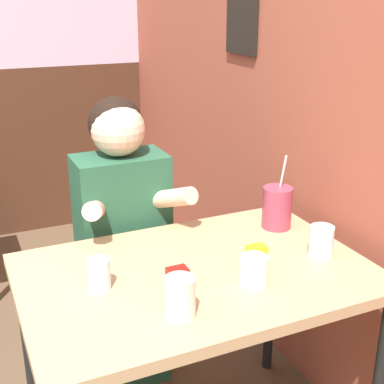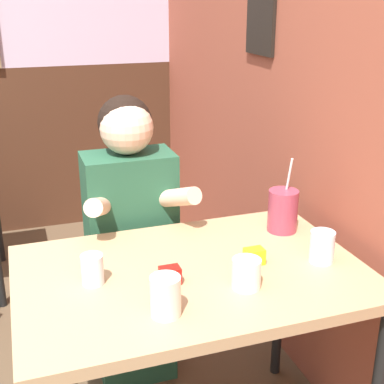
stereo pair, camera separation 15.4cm
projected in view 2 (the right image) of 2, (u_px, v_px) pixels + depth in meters
The scene contains 10 objects.
brick_wall_right at pixel (258, 37), 2.41m from camera, with size 0.08×4.65×2.70m.
main_table at pixel (191, 291), 1.65m from camera, with size 1.06×0.71×0.74m.
person_seated at pixel (131, 241), 2.09m from camera, with size 0.42×0.40×1.19m.
cocktail_pitcher at pixel (283, 211), 1.88m from camera, with size 0.11×0.11×0.27m.
glass_near_pitcher at pixel (322, 247), 1.67m from camera, with size 0.08×0.08×0.10m.
glass_center at pixel (246, 273), 1.52m from camera, with size 0.08×0.08×0.09m.
glass_far_side at pixel (165, 296), 1.39m from camera, with size 0.08×0.08×0.11m.
glass_by_brick at pixel (92, 269), 1.54m from camera, with size 0.06×0.06×0.09m.
condiment_ketchup at pixel (170, 275), 1.55m from camera, with size 0.06×0.04×0.05m.
condiment_mustard at pixel (254, 256), 1.66m from camera, with size 0.06×0.04×0.05m.
Camera 2 is at (0.16, -0.95, 1.53)m, focal length 50.00 mm.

